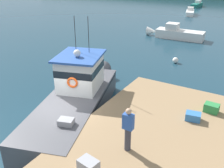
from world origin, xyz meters
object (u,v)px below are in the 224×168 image
Objects in this scene: crate_stack_mid_dock at (193,116)px; moored_boat_far_left at (190,12)px; main_fishing_boat at (77,96)px; moored_boat_mid_harbor at (197,5)px; crate_single_by_cleat at (211,108)px; deckhand_by_the_boat at (128,129)px; mooring_buoy_outer at (175,60)px; moored_boat_near_channel at (176,33)px; crate_stack_near_edge at (88,166)px.

moored_boat_far_left is (-8.87, 32.39, -0.97)m from crate_stack_mid_dock.
main_fishing_boat reaches higher than moored_boat_mid_harbor.
main_fishing_boat is at bearing -83.96° from moored_boat_mid_harbor.
moored_boat_mid_harbor is (-10.62, 40.75, -1.00)m from crate_single_by_cleat.
moored_boat_far_left is at bearing 101.83° from deckhand_by_the_boat.
moored_boat_mid_harbor reaches higher than mooring_buoy_outer.
crate_single_by_cleat is 4.60m from deckhand_by_the_boat.
moored_boat_near_channel is 13.41× the size of mooring_buoy_outer.
deckhand_by_the_boat is (-1.45, -3.05, 0.70)m from crate_stack_mid_dock.
deckhand_by_the_boat is 3.55× the size of mooring_buoy_outer.
deckhand_by_the_boat is at bearing 71.91° from crate_stack_near_edge.
deckhand_by_the_boat reaches higher than moored_boat_near_channel.
crate_stack_near_edge is (3.67, -4.13, 0.43)m from main_fishing_boat.
main_fishing_boat reaches higher than moored_boat_far_left.
deckhand_by_the_boat is 45.72m from moored_boat_mid_harbor.
main_fishing_boat reaches higher than crate_stack_near_edge.
moored_boat_near_channel reaches higher than moored_boat_far_left.
moored_boat_mid_harbor is (-3.91, 24.75, -0.14)m from moored_boat_near_channel.
deckhand_by_the_boat is at bearing -76.69° from moored_boat_near_channel.
main_fishing_boat is at bearing -84.38° from moored_boat_far_left.
moored_boat_near_channel is (-6.72, 15.99, -0.85)m from crate_single_by_cleat.
deckhand_by_the_boat is (-1.96, -4.11, 0.67)m from crate_single_by_cleat.
deckhand_by_the_boat is at bearing -115.34° from crate_stack_mid_dock.
moored_boat_near_channel is 1.35× the size of moored_boat_mid_harbor.
crate_stack_near_edge reaches higher than moored_boat_near_channel.
main_fishing_boat is at bearing 131.65° from crate_stack_near_edge.
moored_boat_near_channel is (-0.57, 17.56, -0.47)m from main_fishing_boat.
crate_stack_mid_dock is at bearing 64.66° from deckhand_by_the_boat.
moored_boat_near_channel is at bearing -81.03° from moored_boat_mid_harbor.
deckhand_by_the_boat is at bearing -79.63° from mooring_buoy_outer.
mooring_buoy_outer is (-1.79, 14.21, -1.20)m from crate_stack_near_edge.
crate_stack_near_edge is 1.00× the size of crate_single_by_cleat.
deckhand_by_the_boat reaches higher than mooring_buoy_outer.
crate_stack_near_edge reaches higher than moored_boat_mid_harbor.
crate_stack_mid_dock is at bearing -70.01° from moored_boat_near_channel.
deckhand_by_the_boat is 12.96m from mooring_buoy_outer.
main_fishing_boat is at bearing -174.89° from crate_stack_mid_dock.
moored_boat_mid_harbor is 32.86m from mooring_buoy_outer.
mooring_buoy_outer is (-4.27, 8.51, -1.16)m from crate_single_by_cleat.
crate_stack_near_edge is at bearing -80.05° from moored_boat_mid_harbor.
crate_stack_mid_dock is 43.02m from moored_boat_mid_harbor.
deckhand_by_the_boat is (0.52, 1.58, 0.63)m from crate_stack_near_edge.
crate_single_by_cleat is at bearing 66.50° from crate_stack_near_edge.
crate_single_by_cleat reaches higher than moored_boat_mid_harbor.
moored_boat_far_left is at bearing 95.62° from main_fishing_boat.
crate_stack_mid_dock is 18.16m from moored_boat_near_channel.
crate_stack_near_edge is 6.21m from crate_single_by_cleat.
deckhand_by_the_boat is (4.19, -2.55, 1.05)m from main_fishing_boat.
mooring_buoy_outer is (5.11, -22.82, -0.16)m from moored_boat_far_left.
crate_stack_mid_dock reaches higher than moored_boat_mid_harbor.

